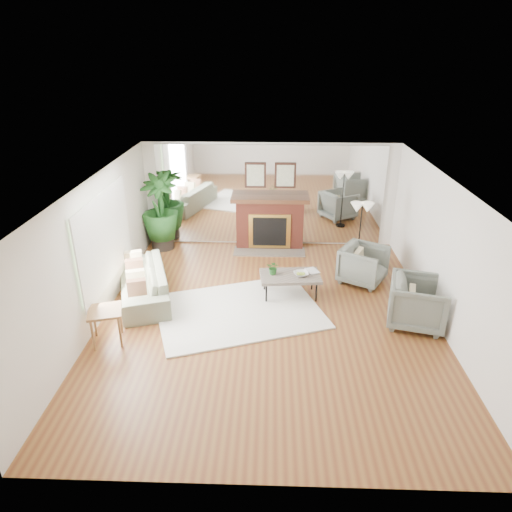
{
  "coord_description": "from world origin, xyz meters",
  "views": [
    {
      "loc": [
        0.02,
        -7.08,
        4.46
      ],
      "look_at": [
        -0.24,
        0.6,
        0.95
      ],
      "focal_mm": 32.0,
      "sensor_mm": 36.0,
      "label": 1
    }
  ],
  "objects_px": {
    "armchair_front": "(418,303)",
    "side_table": "(105,315)",
    "armchair_back": "(363,265)",
    "potted_ficus": "(160,210)",
    "coffee_table": "(290,277)",
    "fireplace": "(270,222)",
    "floor_lamp": "(362,213)",
    "sofa": "(143,282)"
  },
  "relations": [
    {
      "from": "sofa",
      "to": "armchair_back",
      "type": "height_order",
      "value": "armchair_back"
    },
    {
      "from": "coffee_table",
      "to": "fireplace",
      "type": "bearing_deg",
      "value": 99.67
    },
    {
      "from": "sofa",
      "to": "potted_ficus",
      "type": "distance_m",
      "value": 2.5
    },
    {
      "from": "sofa",
      "to": "potted_ficus",
      "type": "relative_size",
      "value": 1.18
    },
    {
      "from": "coffee_table",
      "to": "potted_ficus",
      "type": "height_order",
      "value": "potted_ficus"
    },
    {
      "from": "fireplace",
      "to": "side_table",
      "type": "distance_m",
      "value": 4.87
    },
    {
      "from": "armchair_front",
      "to": "side_table",
      "type": "distance_m",
      "value": 5.3
    },
    {
      "from": "fireplace",
      "to": "floor_lamp",
      "type": "relative_size",
      "value": 1.35
    },
    {
      "from": "fireplace",
      "to": "side_table",
      "type": "xyz_separation_m",
      "value": [
        -2.65,
        -4.08,
        -0.16
      ]
    },
    {
      "from": "sofa",
      "to": "armchair_back",
      "type": "xyz_separation_m",
      "value": [
        4.4,
        0.78,
        0.08
      ]
    },
    {
      "from": "potted_ficus",
      "to": "floor_lamp",
      "type": "height_order",
      "value": "potted_ficus"
    },
    {
      "from": "coffee_table",
      "to": "armchair_front",
      "type": "relative_size",
      "value": 1.27
    },
    {
      "from": "coffee_table",
      "to": "floor_lamp",
      "type": "relative_size",
      "value": 0.8
    },
    {
      "from": "coffee_table",
      "to": "floor_lamp",
      "type": "bearing_deg",
      "value": 40.56
    },
    {
      "from": "armchair_front",
      "to": "floor_lamp",
      "type": "xyz_separation_m",
      "value": [
        -0.66,
        2.24,
        0.86
      ]
    },
    {
      "from": "fireplace",
      "to": "armchair_back",
      "type": "xyz_separation_m",
      "value": [
        1.95,
        -1.78,
        -0.27
      ]
    },
    {
      "from": "floor_lamp",
      "to": "armchair_back",
      "type": "bearing_deg",
      "value": -89.46
    },
    {
      "from": "coffee_table",
      "to": "sofa",
      "type": "relative_size",
      "value": 0.56
    },
    {
      "from": "sofa",
      "to": "side_table",
      "type": "xyz_separation_m",
      "value": [
        -0.2,
        -1.51,
        0.19
      ]
    },
    {
      "from": "coffee_table",
      "to": "armchair_front",
      "type": "height_order",
      "value": "armchair_front"
    },
    {
      "from": "sofa",
      "to": "armchair_front",
      "type": "xyz_separation_m",
      "value": [
        5.05,
        -0.81,
        0.12
      ]
    },
    {
      "from": "fireplace",
      "to": "armchair_back",
      "type": "relative_size",
      "value": 2.37
    },
    {
      "from": "side_table",
      "to": "floor_lamp",
      "type": "relative_size",
      "value": 0.43
    },
    {
      "from": "sofa",
      "to": "potted_ficus",
      "type": "xyz_separation_m",
      "value": [
        -0.15,
        2.41,
        0.67
      ]
    },
    {
      "from": "fireplace",
      "to": "armchair_front",
      "type": "distance_m",
      "value": 4.27
    },
    {
      "from": "sofa",
      "to": "armchair_front",
      "type": "relative_size",
      "value": 2.28
    },
    {
      "from": "coffee_table",
      "to": "armchair_back",
      "type": "distance_m",
      "value": 1.67
    },
    {
      "from": "armchair_back",
      "to": "floor_lamp",
      "type": "distance_m",
      "value": 1.11
    },
    {
      "from": "armchair_back",
      "to": "side_table",
      "type": "xyz_separation_m",
      "value": [
        -4.6,
        -2.29,
        0.11
      ]
    },
    {
      "from": "fireplace",
      "to": "sofa",
      "type": "height_order",
      "value": "fireplace"
    },
    {
      "from": "coffee_table",
      "to": "floor_lamp",
      "type": "distance_m",
      "value": 2.19
    },
    {
      "from": "fireplace",
      "to": "armchair_front",
      "type": "bearing_deg",
      "value": -52.4
    },
    {
      "from": "armchair_back",
      "to": "potted_ficus",
      "type": "height_order",
      "value": "potted_ficus"
    },
    {
      "from": "armchair_back",
      "to": "sofa",
      "type": "bearing_deg",
      "value": 130.84
    },
    {
      "from": "sofa",
      "to": "armchair_front",
      "type": "height_order",
      "value": "armchair_front"
    },
    {
      "from": "coffee_table",
      "to": "sofa",
      "type": "distance_m",
      "value": 2.87
    },
    {
      "from": "armchair_front",
      "to": "floor_lamp",
      "type": "height_order",
      "value": "floor_lamp"
    },
    {
      "from": "side_table",
      "to": "potted_ficus",
      "type": "distance_m",
      "value": 3.95
    },
    {
      "from": "sofa",
      "to": "potted_ficus",
      "type": "bearing_deg",
      "value": 165.39
    },
    {
      "from": "armchair_front",
      "to": "potted_ficus",
      "type": "distance_m",
      "value": 6.14
    },
    {
      "from": "armchair_front",
      "to": "floor_lamp",
      "type": "bearing_deg",
      "value": 31.5
    },
    {
      "from": "sofa",
      "to": "armchair_back",
      "type": "distance_m",
      "value": 4.47
    }
  ]
}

